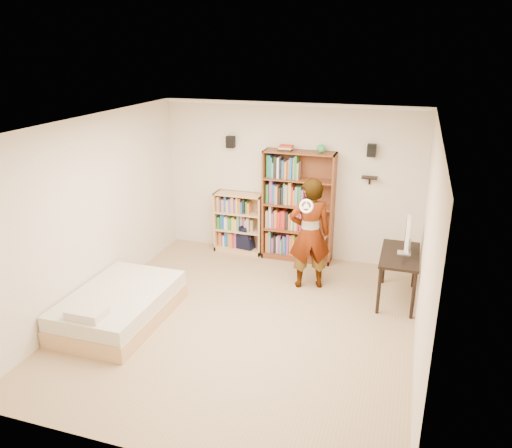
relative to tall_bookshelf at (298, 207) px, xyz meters
The scene contains 14 objects.
ground 2.52m from the tall_bookshelf, 94.90° to the right, with size 4.50×5.00×0.01m, color tan.
room_shell 2.46m from the tall_bookshelf, 94.90° to the right, with size 4.52×5.02×2.71m.
crown_molding 2.89m from the tall_bookshelf, 94.90° to the right, with size 4.50×5.00×0.06m.
speaker_left 1.63m from the tall_bookshelf, behind, with size 0.14×0.12×0.20m, color black.
speaker_right 1.55m from the tall_bookshelf, ahead, with size 0.14×0.12×0.20m, color black.
wall_shelf 1.30m from the tall_bookshelf, ahead, with size 0.25×0.16×0.03m, color black.
tall_bookshelf is the anchor object (origin of this frame).
low_bookshelf 1.16m from the tall_bookshelf, behind, with size 0.88×0.33×1.10m, color tan, non-canonical shape.
computer_desk 2.12m from the tall_bookshelf, 30.26° to the right, with size 0.54×1.08×0.74m, color black, non-canonical shape.
imac 2.07m from the tall_bookshelf, 29.06° to the right, with size 0.10×0.52×0.52m, color white, non-canonical shape.
daybed 3.42m from the tall_bookshelf, 123.35° to the right, with size 1.18×1.82×0.54m, color silver, non-canonical shape.
person 1.08m from the tall_bookshelf, 67.40° to the right, with size 0.64×0.42×1.75m, color black.
wii_wheel 1.45m from the tall_bookshelf, 72.63° to the right, with size 0.21×0.21×0.04m, color white.
navy_bag 1.23m from the tall_bookshelf, behind, with size 0.38×0.24×0.51m, color black, non-canonical shape.
Camera 1 is at (1.98, -5.66, 3.60)m, focal length 35.00 mm.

